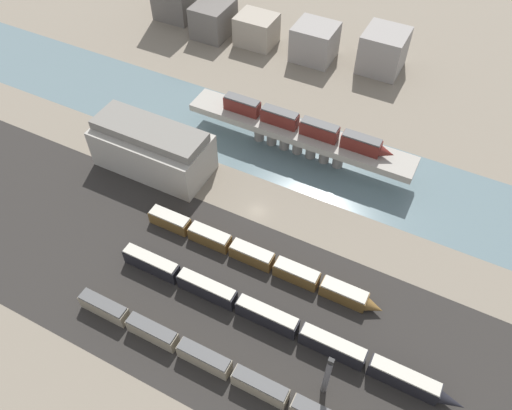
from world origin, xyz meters
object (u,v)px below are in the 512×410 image
train_yard_far (257,257)px  warehouse_building (153,148)px  train_on_bridge (304,125)px  signal_tower (327,376)px  train_yard_mid (273,319)px  train_yard_near (237,375)px

train_yard_far → warehouse_building: (-35.92, 14.48, 4.18)m
train_on_bridge → signal_tower: 61.11m
train_yard_mid → warehouse_building: size_ratio=2.49×
train_on_bridge → warehouse_building: bearing=-146.0°
warehouse_building → signal_tower: signal_tower is taller
train_yard_near → train_yard_far: size_ratio=1.30×
train_yard_far → warehouse_building: size_ratio=1.91×
train_yard_far → warehouse_building: warehouse_building is taller
train_on_bridge → train_yard_mid: bearing=-72.7°
train_on_bridge → signal_tower: (28.13, -54.15, -3.20)m
train_yard_far → train_yard_mid: bearing=-51.4°
warehouse_building → train_yard_mid: bearing=-30.0°
train_yard_mid → warehouse_building: warehouse_building is taller
train_yard_mid → warehouse_building: (-45.21, 26.10, 3.85)m
warehouse_building → train_yard_near: bearing=-41.2°
train_on_bridge → train_yard_mid: 49.55m
signal_tower → train_yard_near: bearing=-160.0°
train_on_bridge → train_yard_far: size_ratio=0.82×
train_on_bridge → warehouse_building: size_ratio=1.57×
train_yard_mid → train_yard_far: train_yard_mid is taller
train_yard_near → warehouse_building: warehouse_building is taller
train_on_bridge → warehouse_building: warehouse_building is taller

